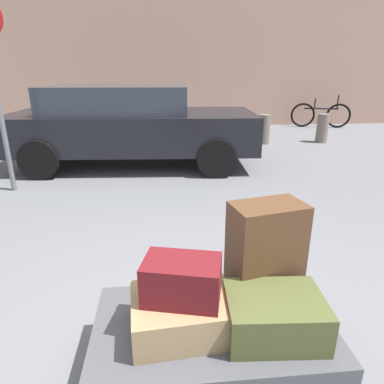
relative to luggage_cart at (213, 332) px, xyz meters
The scene contains 10 objects.
ground_plane 0.27m from the luggage_cart, ahead, with size 60.00×60.00×0.00m, color slate.
luggage_cart is the anchor object (origin of this frame).
suitcase_tan_rear_right 0.24m from the luggage_cart, 169.52° to the right, with size 0.54×0.42×0.20m, color #9E7F56.
suitcase_olive_center 0.37m from the luggage_cart, 19.41° to the right, with size 0.51×0.38×0.23m, color #4C5128.
suitcase_brown_front_right 0.56m from the luggage_cart, 32.50° to the left, with size 0.42×0.25×0.61m, color #51331E.
duffel_bag_maroon_topmost_pile 0.42m from the luggage_cart, 169.52° to the right, with size 0.40×0.25×0.22m, color maroon.
parked_car 4.85m from the luggage_cart, 99.24° to the left, with size 4.41×2.14×1.42m.
bicycle_leaning 9.79m from the luggage_cart, 61.55° to the left, with size 1.71×0.52×0.96m.
bollard_kerb_near 6.77m from the luggage_cart, 70.74° to the left, with size 0.27×0.27×0.68m, color #72665B.
bollard_kerb_mid 7.37m from the luggage_cart, 60.09° to the left, with size 0.27×0.27×0.68m, color #72665B.
Camera 1 is at (-0.27, -1.54, 1.68)m, focal length 31.94 mm.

